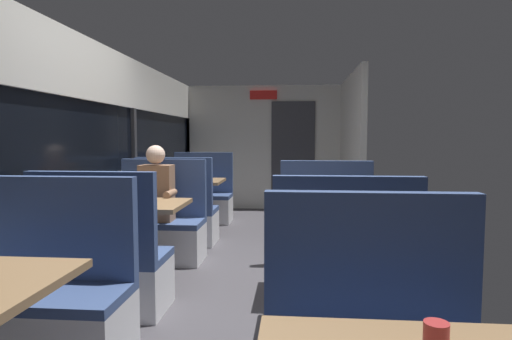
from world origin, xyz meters
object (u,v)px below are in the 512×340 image
Objects in this scene: dining_table_far_window at (191,187)px; dining_table_rear_aisle at (334,221)px; seated_passenger at (158,212)px; coffee_cup_primary at (436,338)px; bench_far_window_facing_end at (178,218)px; bench_near_window_facing_entry at (49,308)px; bench_mid_window_facing_end at (103,270)px; coffee_cup_secondary at (189,176)px; dining_table_mid_window at (136,213)px; bench_far_window_facing_entry at (202,201)px; bench_rear_aisle_facing_end at (343,286)px; bench_mid_window_facing_entry at (160,230)px; bench_rear_aisle_facing_entry at (327,238)px.

dining_table_far_window and dining_table_rear_aisle have the same top height.
seated_passenger is 3.71m from coffee_cup_primary.
bench_far_window_facing_end is 12.22× the size of coffee_cup_primary.
bench_near_window_facing_entry and bench_mid_window_facing_end have the same top height.
dining_table_mid_window is at bearing -88.98° from coffee_cup_secondary.
seated_passenger is at bearing -88.56° from coffee_cup_secondary.
bench_rear_aisle_facing_end is (1.79, -3.72, 0.00)m from bench_far_window_facing_entry.
bench_far_window_facing_end is 0.85m from coffee_cup_secondary.
coffee_cup_secondary is at bearing 91.51° from bench_mid_window_facing_entry.
bench_far_window_facing_entry is 0.82m from coffee_cup_secondary.
dining_table_rear_aisle is 2.98m from coffee_cup_secondary.
dining_table_rear_aisle is at bearing -52.39° from dining_table_far_window.
bench_near_window_facing_entry is 3.56m from dining_table_far_window.
bench_rear_aisle_facing_end is 12.22× the size of coffee_cup_secondary.
dining_table_mid_window is at bearing -90.00° from bench_mid_window_facing_entry.
bench_far_window_facing_entry is at bearing 90.00° from bench_far_window_facing_end.
bench_mid_window_facing_entry is 0.72m from bench_far_window_facing_end.
bench_mid_window_facing_entry is 12.22× the size of coffee_cup_secondary.
dining_table_far_window is (0.00, 1.42, 0.31)m from bench_mid_window_facing_entry.
bench_far_window_facing_end is 0.82m from seated_passenger.
bench_mid_window_facing_end is 1.00× the size of bench_rear_aisle_facing_end.
bench_far_window_facing_entry reaches higher than dining_table_far_window.
bench_mid_window_facing_entry is at bearing -90.00° from bench_far_window_facing_entry.
bench_far_window_facing_end is 1.00× the size of bench_rear_aisle_facing_end.
bench_far_window_facing_entry is at bearing 90.00° from dining_table_mid_window.
bench_far_window_facing_entry is 12.22× the size of coffee_cup_primary.
bench_near_window_facing_entry is 1.87m from bench_rear_aisle_facing_end.
bench_mid_window_facing_end is (0.00, -0.70, -0.31)m from dining_table_mid_window.
bench_far_window_facing_end is 2.93m from bench_rear_aisle_facing_end.
bench_far_window_facing_end is at bearing 90.00° from bench_near_window_facing_entry.
dining_table_rear_aisle is (1.79, -0.90, 0.31)m from bench_mid_window_facing_entry.
bench_rear_aisle_facing_end reaches higher than coffee_cup_primary.
coffee_cup_secondary is at bearing -93.21° from bench_far_window_facing_entry.
bench_mid_window_facing_end is 1.88m from dining_table_rear_aisle.
seated_passenger is (-1.79, 0.13, 0.21)m from bench_rear_aisle_facing_entry.
bench_far_window_facing_end and bench_rear_aisle_facing_entry have the same top height.
seated_passenger is (0.00, -1.50, -0.10)m from dining_table_far_window.
bench_near_window_facing_entry is at bearing -145.63° from dining_table_rear_aisle.
bench_rear_aisle_facing_end is at bearing -59.37° from dining_table_far_window.
bench_rear_aisle_facing_entry reaches higher than coffee_cup_secondary.
coffee_cup_primary is at bearing -60.18° from seated_passenger.
coffee_cup_secondary is at bearing 150.22° from dining_table_far_window.
bench_far_window_facing_end reaches higher than coffee_cup_primary.
dining_table_rear_aisle is (1.79, 0.50, 0.31)m from bench_mid_window_facing_end.
coffee_cup_primary is 1.00× the size of coffee_cup_secondary.
bench_far_window_facing_end is (0.00, 1.42, -0.31)m from dining_table_mid_window.
coffee_cup_secondary is at bearing 91.02° from dining_table_mid_window.
bench_far_window_facing_end is (0.00, 2.85, 0.00)m from bench_near_window_facing_entry.
seated_passenger is at bearing 90.00° from bench_near_window_facing_entry.
dining_table_rear_aisle is 0.77m from bench_rear_aisle_facing_entry.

